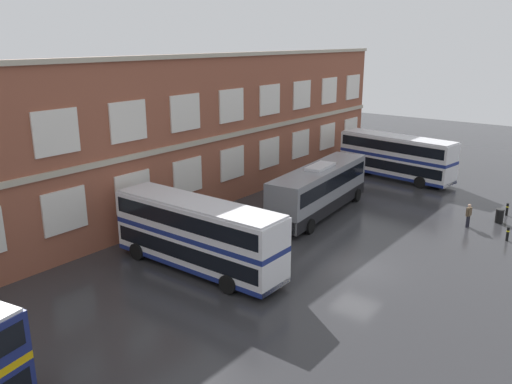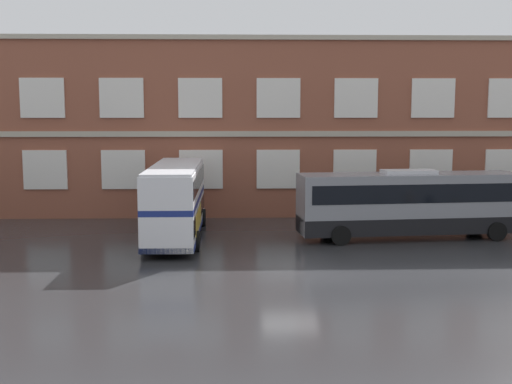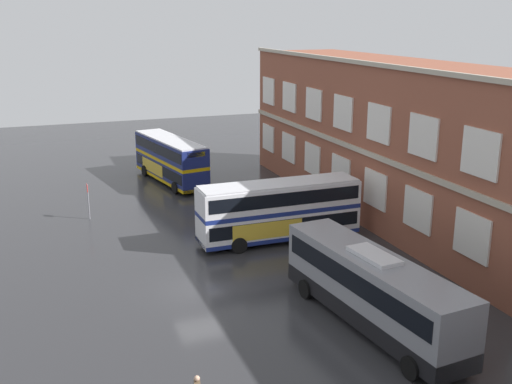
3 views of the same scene
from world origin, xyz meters
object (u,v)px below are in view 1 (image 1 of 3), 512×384
object	(u,v)px
touring_coach	(319,190)
safety_bollard_east	(507,209)
waiting_passenger	(469,214)
station_litter_bin	(500,216)
double_decker_middle	(198,234)
safety_bollard_west	(508,234)
double_decker_far	(396,156)

from	to	relation	value
touring_coach	safety_bollard_east	world-z (taller)	touring_coach
touring_coach	waiting_passenger	xyz separation A→B (m)	(3.91, -9.83, -0.98)
station_litter_bin	safety_bollard_east	distance (m)	2.04
touring_coach	safety_bollard_east	bearing A→B (deg)	-54.02
touring_coach	safety_bollard_east	distance (m)	14.17
double_decker_middle	safety_bollard_west	bearing A→B (deg)	-40.08
double_decker_far	station_litter_bin	distance (m)	13.20
safety_bollard_west	waiting_passenger	bearing A→B (deg)	69.11
touring_coach	waiting_passenger	size ratio (longest dim) A/B	7.17
waiting_passenger	station_litter_bin	xyz separation A→B (m)	(2.33, -1.53, -0.41)
double_decker_middle	safety_bollard_east	world-z (taller)	double_decker_middle
double_decker_far	waiting_passenger	xyz separation A→B (m)	(-9.44, -9.48, -1.22)
touring_coach	waiting_passenger	world-z (taller)	touring_coach
double_decker_middle	safety_bollard_east	xyz separation A→B (m)	(20.98, -11.80, -1.66)
safety_bollard_east	station_litter_bin	bearing A→B (deg)	178.54
safety_bollard_east	safety_bollard_west	bearing A→B (deg)	-166.96
safety_bollard_west	safety_bollard_east	size ratio (longest dim) A/B	1.00
touring_coach	double_decker_middle	bearing A→B (deg)	178.25
double_decker_far	waiting_passenger	size ratio (longest dim) A/B	6.62
double_decker_middle	safety_bollard_west	xyz separation A→B (m)	(15.52, -13.06, -1.66)
safety_bollard_west	safety_bollard_east	xyz separation A→B (m)	(5.46, 1.26, 0.00)
double_decker_far	safety_bollard_west	size ratio (longest dim) A/B	11.84
double_decker_middle	station_litter_bin	bearing A→B (deg)	-31.80
double_decker_middle	safety_bollard_west	size ratio (longest dim) A/B	11.59
station_litter_bin	safety_bollard_west	world-z (taller)	station_litter_bin
double_decker_middle	double_decker_far	distance (m)	26.06
waiting_passenger	double_decker_middle	bearing A→B (deg)	148.41
double_decker_far	safety_bollard_west	world-z (taller)	double_decker_far
double_decker_far	safety_bollard_west	xyz separation A→B (m)	(-10.53, -12.32, -1.66)
waiting_passenger	safety_bollard_west	xyz separation A→B (m)	(-1.09, -2.85, -0.44)
double_decker_far	safety_bollard_east	world-z (taller)	double_decker_far
touring_coach	safety_bollard_east	size ratio (longest dim) A/B	12.84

